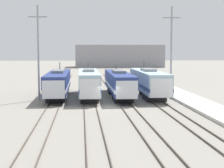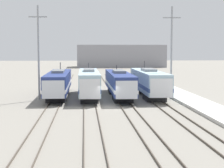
{
  "view_description": "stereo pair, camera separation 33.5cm",
  "coord_description": "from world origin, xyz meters",
  "px_view_note": "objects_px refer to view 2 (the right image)",
  "views": [
    {
      "loc": [
        -3.22,
        -44.8,
        6.84
      ],
      "look_at": [
        0.76,
        4.04,
        2.39
      ],
      "focal_mm": 60.0,
      "sensor_mm": 36.0,
      "label": 1
    },
    {
      "loc": [
        -2.88,
        -44.83,
        6.84
      ],
      "look_at": [
        0.76,
        4.04,
        2.39
      ],
      "focal_mm": 60.0,
      "sensor_mm": 36.0,
      "label": 2
    }
  ],
  "objects_px": {
    "locomotive_far_right": "(149,82)",
    "locomotive_center_right": "(119,83)",
    "catenary_tower_left": "(38,51)",
    "locomotive_far_left": "(58,83)",
    "locomotive_center_left": "(89,83)",
    "catenary_tower_right": "(171,51)"
  },
  "relations": [
    {
      "from": "locomotive_center_left",
      "to": "catenary_tower_right",
      "type": "xyz_separation_m",
      "value": [
        11.44,
        -1.93,
        4.61
      ]
    },
    {
      "from": "locomotive_center_left",
      "to": "locomotive_center_right",
      "type": "height_order",
      "value": "locomotive_center_left"
    },
    {
      "from": "locomotive_far_left",
      "to": "locomotive_center_right",
      "type": "xyz_separation_m",
      "value": [
        8.87,
        -0.86,
        -0.01
      ]
    },
    {
      "from": "locomotive_far_right",
      "to": "locomotive_center_right",
      "type": "bearing_deg",
      "value": -177.02
    },
    {
      "from": "locomotive_far_left",
      "to": "catenary_tower_left",
      "type": "distance_m",
      "value": 6.31
    },
    {
      "from": "locomotive_far_right",
      "to": "catenary_tower_left",
      "type": "xyz_separation_m",
      "value": [
        -15.68,
        -2.8,
        4.64
      ]
    },
    {
      "from": "locomotive_center_left",
      "to": "locomotive_far_right",
      "type": "xyz_separation_m",
      "value": [
        8.87,
        0.87,
        -0.03
      ]
    },
    {
      "from": "locomotive_far_left",
      "to": "locomotive_center_left",
      "type": "relative_size",
      "value": 1.11
    },
    {
      "from": "locomotive_far_left",
      "to": "catenary_tower_left",
      "type": "height_order",
      "value": "catenary_tower_left"
    },
    {
      "from": "locomotive_far_right",
      "to": "locomotive_center_left",
      "type": "bearing_deg",
      "value": -174.38
    },
    {
      "from": "catenary_tower_right",
      "to": "locomotive_center_right",
      "type": "bearing_deg",
      "value": 159.87
    },
    {
      "from": "locomotive_center_right",
      "to": "catenary_tower_left",
      "type": "xyz_separation_m",
      "value": [
        -11.25,
        -2.57,
        4.73
      ]
    },
    {
      "from": "locomotive_far_left",
      "to": "catenary_tower_left",
      "type": "bearing_deg",
      "value": -124.71
    },
    {
      "from": "locomotive_far_left",
      "to": "catenary_tower_left",
      "type": "xyz_separation_m",
      "value": [
        -2.38,
        -3.43,
        4.73
      ]
    },
    {
      "from": "catenary_tower_right",
      "to": "locomotive_center_left",
      "type": "bearing_deg",
      "value": 170.44
    },
    {
      "from": "locomotive_far_right",
      "to": "catenary_tower_right",
      "type": "bearing_deg",
      "value": -47.37
    },
    {
      "from": "locomotive_far_right",
      "to": "catenary_tower_left",
      "type": "height_order",
      "value": "catenary_tower_left"
    },
    {
      "from": "catenary_tower_left",
      "to": "locomotive_far_right",
      "type": "bearing_deg",
      "value": 10.12
    },
    {
      "from": "catenary_tower_left",
      "to": "locomotive_far_left",
      "type": "bearing_deg",
      "value": 55.29
    },
    {
      "from": "locomotive_far_left",
      "to": "locomotive_far_right",
      "type": "xyz_separation_m",
      "value": [
        13.3,
        -0.63,
        0.09
      ]
    },
    {
      "from": "locomotive_center_right",
      "to": "locomotive_far_right",
      "type": "relative_size",
      "value": 1.06
    },
    {
      "from": "locomotive_far_left",
      "to": "locomotive_center_left",
      "type": "xyz_separation_m",
      "value": [
        4.43,
        -1.51,
        0.12
      ]
    }
  ]
}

